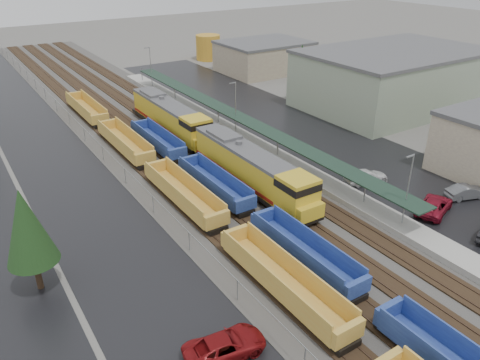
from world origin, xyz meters
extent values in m
cube|color=#302D2B|center=(0.00, 60.00, 0.04)|extent=(20.00, 160.00, 0.08)
cube|color=black|center=(-6.00, 60.00, 0.15)|extent=(2.60, 160.00, 0.15)
cube|color=#473326|center=(-6.72, 60.00, 0.27)|extent=(0.08, 160.00, 0.07)
cube|color=#473326|center=(-5.28, 60.00, 0.27)|extent=(0.08, 160.00, 0.07)
cube|color=black|center=(-2.00, 60.00, 0.15)|extent=(2.60, 160.00, 0.15)
cube|color=#473326|center=(-2.72, 60.00, 0.27)|extent=(0.08, 160.00, 0.07)
cube|color=#473326|center=(-1.28, 60.00, 0.27)|extent=(0.08, 160.00, 0.07)
cube|color=black|center=(2.00, 60.00, 0.15)|extent=(2.60, 160.00, 0.15)
cube|color=#473326|center=(1.28, 60.00, 0.27)|extent=(0.08, 160.00, 0.07)
cube|color=#473326|center=(2.72, 60.00, 0.27)|extent=(0.08, 160.00, 0.07)
cube|color=black|center=(6.00, 60.00, 0.15)|extent=(2.60, 160.00, 0.15)
cube|color=#473326|center=(5.28, 60.00, 0.27)|extent=(0.08, 160.00, 0.07)
cube|color=#473326|center=(6.72, 60.00, 0.27)|extent=(0.08, 160.00, 0.07)
cube|color=black|center=(-15.00, 60.00, 0.01)|extent=(10.00, 160.00, 0.02)
cube|color=black|center=(19.00, 50.00, 0.01)|extent=(16.00, 100.00, 0.02)
cube|color=#9E9B93|center=(9.50, 50.00, 0.35)|extent=(3.00, 80.00, 0.70)
cylinder|color=gray|center=(9.50, 25.00, 1.90)|extent=(0.16, 0.16, 2.40)
cylinder|color=gray|center=(9.50, 40.00, 1.90)|extent=(0.16, 0.16, 2.40)
cylinder|color=gray|center=(9.50, 55.00, 1.90)|extent=(0.16, 0.16, 2.40)
cylinder|color=gray|center=(9.50, 70.00, 1.90)|extent=(0.16, 0.16, 2.40)
cylinder|color=gray|center=(9.50, 85.00, 1.90)|extent=(0.16, 0.16, 2.40)
cube|color=#1A3024|center=(9.50, 50.00, 3.20)|extent=(2.60, 65.00, 0.15)
cylinder|color=gray|center=(9.50, 20.00, 4.00)|extent=(0.12, 0.12, 8.00)
cube|color=gray|center=(9.00, 20.00, 7.90)|extent=(1.00, 0.15, 0.12)
cylinder|color=gray|center=(9.50, 50.00, 4.00)|extent=(0.12, 0.12, 8.00)
cube|color=gray|center=(9.00, 50.00, 7.90)|extent=(1.00, 0.15, 0.12)
cylinder|color=gray|center=(9.50, 80.00, 4.00)|extent=(0.12, 0.12, 8.00)
cube|color=gray|center=(9.00, 80.00, 7.90)|extent=(1.00, 0.15, 0.12)
cylinder|color=gray|center=(-9.50, 12.00, 1.00)|extent=(0.08, 0.08, 2.00)
cylinder|color=gray|center=(-9.50, 20.00, 1.00)|extent=(0.08, 0.08, 2.00)
cylinder|color=gray|center=(-9.50, 28.00, 1.00)|extent=(0.08, 0.08, 2.00)
cylinder|color=gray|center=(-9.50, 36.00, 1.00)|extent=(0.08, 0.08, 2.00)
cylinder|color=gray|center=(-9.50, 44.00, 1.00)|extent=(0.08, 0.08, 2.00)
cylinder|color=gray|center=(-9.50, 52.00, 1.00)|extent=(0.08, 0.08, 2.00)
cylinder|color=gray|center=(-9.50, 60.00, 1.00)|extent=(0.08, 0.08, 2.00)
cylinder|color=gray|center=(-9.50, 68.00, 1.00)|extent=(0.08, 0.08, 2.00)
cylinder|color=gray|center=(-9.50, 76.00, 1.00)|extent=(0.08, 0.08, 2.00)
cylinder|color=gray|center=(-9.50, 84.00, 1.00)|extent=(0.08, 0.08, 2.00)
cylinder|color=gray|center=(-9.50, 92.00, 1.00)|extent=(0.08, 0.08, 2.00)
cylinder|color=gray|center=(-9.50, 100.00, 1.00)|extent=(0.08, 0.08, 2.00)
cylinder|color=gray|center=(-9.50, 108.00, 1.00)|extent=(0.08, 0.08, 2.00)
cylinder|color=gray|center=(-9.50, 116.00, 1.00)|extent=(0.08, 0.08, 2.00)
cylinder|color=gray|center=(-9.50, 124.00, 1.00)|extent=(0.08, 0.08, 2.00)
cylinder|color=gray|center=(-9.50, 132.00, 1.00)|extent=(0.08, 0.08, 2.00)
cube|color=gray|center=(-9.50, 60.00, 2.00)|extent=(0.05, 160.00, 0.05)
cube|color=#92A087|center=(40.00, 48.00, 4.50)|extent=(30.00, 20.00, 9.00)
cube|color=#59595B|center=(40.00, 48.00, 9.25)|extent=(30.60, 20.40, 0.50)
cube|color=gray|center=(36.00, 80.00, 3.00)|extent=(18.00, 14.00, 6.00)
cube|color=#59595B|center=(36.00, 80.00, 6.25)|extent=(18.36, 14.28, 0.50)
ellipsoid|color=#465642|center=(40.00, 210.00, 0.00)|extent=(196.00, 140.00, 25.20)
ellipsoid|color=#465642|center=(110.00, 220.00, 0.00)|extent=(168.00, 120.00, 21.60)
cylinder|color=#332316|center=(-22.00, 30.00, 1.35)|extent=(0.50, 0.50, 2.70)
cone|color=black|center=(-22.00, 30.00, 5.85)|extent=(3.96, 3.96, 6.30)
cylinder|color=#332316|center=(28.00, 58.00, 1.50)|extent=(0.50, 0.50, 3.00)
cone|color=black|center=(28.00, 58.00, 6.50)|extent=(4.40, 4.40, 7.00)
cube|color=black|center=(2.00, 35.39, 0.89)|extent=(3.23, 21.54, 0.43)
cube|color=gold|center=(2.00, 36.47, 2.72)|extent=(3.02, 17.23, 3.23)
cube|color=gold|center=(2.00, 26.99, 2.94)|extent=(3.23, 3.45, 3.66)
cube|color=black|center=(2.00, 26.99, 4.02)|extent=(3.28, 3.50, 0.75)
cube|color=gold|center=(2.00, 25.05, 1.86)|extent=(3.02, 1.08, 1.51)
cube|color=#59595B|center=(2.00, 36.47, 4.45)|extent=(3.07, 17.23, 0.38)
cube|color=maroon|center=(0.47, 36.47, 1.43)|extent=(0.04, 17.23, 0.38)
cube|color=maroon|center=(3.53, 36.47, 1.43)|extent=(0.04, 17.23, 0.38)
cube|color=black|center=(2.00, 35.39, 0.46)|extent=(2.37, 6.46, 0.65)
cube|color=black|center=(2.00, 27.85, 0.57)|extent=(2.58, 4.31, 0.54)
cube|color=black|center=(2.00, 42.93, 0.57)|extent=(2.58, 4.31, 0.54)
cylinder|color=#59595B|center=(2.00, 37.55, 4.77)|extent=(0.75, 0.75, 0.54)
cube|color=#59595B|center=(2.00, 40.78, 4.72)|extent=(2.58, 4.31, 0.54)
cube|color=black|center=(2.00, 56.39, 0.89)|extent=(3.23, 21.54, 0.43)
cube|color=gold|center=(2.00, 57.47, 2.72)|extent=(3.02, 17.23, 3.23)
cube|color=gold|center=(2.00, 47.99, 2.94)|extent=(3.23, 3.45, 3.66)
cube|color=black|center=(2.00, 47.99, 4.02)|extent=(3.28, 3.50, 0.75)
cube|color=gold|center=(2.00, 46.05, 1.86)|extent=(3.02, 1.08, 1.51)
cube|color=#59595B|center=(2.00, 57.47, 4.45)|extent=(3.07, 17.23, 0.38)
cube|color=maroon|center=(0.47, 57.47, 1.43)|extent=(0.04, 17.23, 0.38)
cube|color=maroon|center=(3.53, 57.47, 1.43)|extent=(0.04, 17.23, 0.38)
cube|color=black|center=(2.00, 56.39, 0.46)|extent=(2.37, 6.46, 0.65)
cube|color=black|center=(2.00, 48.85, 0.57)|extent=(2.58, 4.31, 0.54)
cube|color=black|center=(2.00, 63.93, 0.57)|extent=(2.58, 4.31, 0.54)
cylinder|color=#59595B|center=(2.00, 58.55, 4.77)|extent=(0.75, 0.75, 0.54)
cube|color=#59595B|center=(2.00, 61.78, 4.72)|extent=(2.58, 4.31, 0.54)
cube|color=gold|center=(-6.00, 18.79, 0.86)|extent=(2.67, 13.70, 0.26)
cube|color=gold|center=(-7.28, 18.79, 1.79)|extent=(0.15, 13.70, 1.85)
cube|color=gold|center=(-4.72, 18.79, 1.79)|extent=(0.15, 13.70, 1.85)
cube|color=gold|center=(-6.00, 11.73, 1.58)|extent=(2.67, 0.51, 1.44)
cube|color=gold|center=(-6.00, 25.85, 1.58)|extent=(2.67, 0.51, 1.44)
cube|color=black|center=(-6.00, 12.45, 0.56)|extent=(2.05, 2.26, 0.51)
cube|color=black|center=(-6.00, 25.13, 0.56)|extent=(2.05, 2.26, 0.51)
cube|color=gold|center=(-6.00, 36.09, 0.86)|extent=(2.67, 13.70, 0.26)
cube|color=gold|center=(-7.28, 36.09, 1.79)|extent=(0.15, 13.70, 1.85)
cube|color=gold|center=(-4.72, 36.09, 1.79)|extent=(0.15, 13.70, 1.85)
cube|color=gold|center=(-6.00, 29.03, 1.58)|extent=(2.67, 0.51, 1.44)
cube|color=gold|center=(-6.00, 43.14, 1.58)|extent=(2.67, 0.51, 1.44)
cube|color=black|center=(-6.00, 29.75, 0.56)|extent=(2.05, 2.26, 0.51)
cube|color=black|center=(-6.00, 42.42, 0.56)|extent=(2.05, 2.26, 0.51)
cube|color=gold|center=(-6.00, 53.38, 0.86)|extent=(2.67, 13.70, 0.26)
cube|color=gold|center=(-7.28, 53.38, 1.79)|extent=(0.15, 13.70, 1.85)
cube|color=gold|center=(-4.72, 53.38, 1.79)|extent=(0.15, 13.70, 1.85)
cube|color=gold|center=(-6.00, 46.32, 1.58)|extent=(2.67, 0.51, 1.44)
cube|color=gold|center=(-6.00, 60.44, 1.58)|extent=(2.67, 0.51, 1.44)
cube|color=black|center=(-6.00, 47.04, 0.56)|extent=(2.05, 2.26, 0.51)
cube|color=black|center=(-6.00, 59.72, 0.56)|extent=(2.05, 2.26, 0.51)
cube|color=gold|center=(-6.00, 70.68, 0.86)|extent=(2.67, 13.70, 0.26)
cube|color=gold|center=(-7.28, 70.68, 1.79)|extent=(0.15, 13.70, 1.85)
cube|color=gold|center=(-4.72, 70.68, 1.79)|extent=(0.15, 13.70, 1.85)
cube|color=gold|center=(-6.00, 63.62, 1.58)|extent=(2.67, 0.51, 1.44)
cube|color=gold|center=(-6.00, 77.73, 1.58)|extent=(2.67, 0.51, 1.44)
cube|color=black|center=(-6.00, 64.34, 0.56)|extent=(2.05, 2.26, 0.51)
cube|color=black|center=(-6.00, 77.02, 0.56)|extent=(2.05, 2.26, 0.51)
cube|color=navy|center=(-0.78, 5.56, 1.72)|extent=(0.15, 11.98, 1.76)
cube|color=navy|center=(-2.00, 11.75, 1.52)|extent=(2.54, 0.49, 1.37)
cube|color=black|center=(-2.00, 11.07, 0.54)|extent=(1.95, 2.15, 0.49)
cube|color=navy|center=(-2.00, 20.96, 0.84)|extent=(2.54, 11.98, 0.24)
cube|color=navy|center=(-3.22, 20.96, 1.72)|extent=(0.15, 11.98, 1.76)
cube|color=navy|center=(-0.78, 20.96, 1.72)|extent=(0.15, 11.98, 1.76)
cube|color=navy|center=(-2.00, 14.78, 1.52)|extent=(2.54, 0.49, 1.37)
cube|color=navy|center=(-2.00, 27.15, 1.52)|extent=(2.54, 0.49, 1.37)
cube|color=black|center=(-2.00, 15.46, 0.54)|extent=(1.95, 2.15, 0.49)
cube|color=black|center=(-2.00, 26.47, 0.54)|extent=(1.95, 2.15, 0.49)
cube|color=navy|center=(-2.00, 36.36, 0.84)|extent=(2.54, 11.98, 0.24)
cube|color=navy|center=(-3.22, 36.36, 1.72)|extent=(0.15, 11.98, 1.76)
cube|color=navy|center=(-0.78, 36.36, 1.72)|extent=(0.15, 11.98, 1.76)
cube|color=navy|center=(-2.00, 30.18, 1.52)|extent=(2.54, 0.49, 1.37)
cube|color=navy|center=(-2.00, 42.55, 1.52)|extent=(2.54, 0.49, 1.37)
cube|color=black|center=(-2.00, 30.86, 0.54)|extent=(1.95, 2.15, 0.49)
cube|color=black|center=(-2.00, 41.87, 0.54)|extent=(1.95, 2.15, 0.49)
cube|color=navy|center=(-2.00, 51.76, 0.84)|extent=(2.54, 11.98, 0.24)
cube|color=navy|center=(-3.22, 51.76, 1.72)|extent=(0.15, 11.98, 1.76)
cube|color=navy|center=(-0.78, 51.76, 1.72)|extent=(0.15, 11.98, 1.76)
cube|color=navy|center=(-2.00, 45.58, 1.52)|extent=(2.54, 0.49, 1.37)
cube|color=navy|center=(-2.00, 57.95, 1.52)|extent=(2.54, 0.49, 1.37)
cube|color=black|center=(-2.00, 46.26, 0.54)|extent=(1.95, 2.15, 0.49)
cube|color=black|center=(-2.00, 57.27, 0.54)|extent=(1.95, 2.15, 0.49)
cylinder|color=gold|center=(31.66, 97.19, 2.93)|extent=(5.85, 5.85, 5.85)
imported|color=maroon|center=(-13.08, 15.94, 0.79)|extent=(3.21, 5.94, 1.58)
imported|color=maroon|center=(14.95, 20.36, 0.79)|extent=(4.41, 6.25, 1.58)
imported|color=silver|center=(14.14, 29.07, 0.77)|extent=(3.46, 5.68, 1.54)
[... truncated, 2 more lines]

